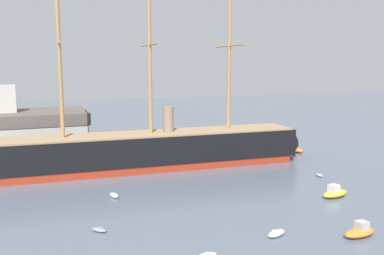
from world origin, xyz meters
name	(u,v)px	position (x,y,z in m)	size (l,w,h in m)	color
tall_ship	(151,150)	(-3.39, 50.92, 3.51)	(66.96, 14.84, 32.19)	maroon
dinghy_foreground_left	(207,255)	(-8.27, 13.85, 0.24)	(2.00, 0.91, 0.47)	silver
motorboat_foreground_right	(360,231)	(9.63, 12.30, 0.62)	(4.32, 2.04, 1.77)	orange
dinghy_near_centre	(276,233)	(1.06, 15.89, 0.32)	(2.92, 2.09, 0.63)	silver
dinghy_mid_left	(99,230)	(-17.26, 24.43, 0.24)	(1.99, 2.02, 0.47)	gray
motorboat_mid_right	(335,193)	(16.56, 24.75, 0.67)	(4.79, 2.62, 1.91)	gold
dinghy_alongside_bow	(114,195)	(-13.13, 36.52, 0.27)	(1.40, 2.42, 0.54)	silver
dinghy_alongside_stern	(319,175)	(21.80, 34.92, 0.22)	(1.01, 1.95, 0.44)	#7FB2D6
motorboat_far_left	(3,176)	(-28.55, 52.91, 0.54)	(3.35, 3.86, 1.53)	orange
motorboat_far_right	(295,149)	(29.78, 53.49, 0.69)	(2.51, 4.86, 1.95)	orange
motorboat_distant_centre	(155,148)	(1.64, 65.40, 0.64)	(4.72, 3.43, 1.83)	gray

